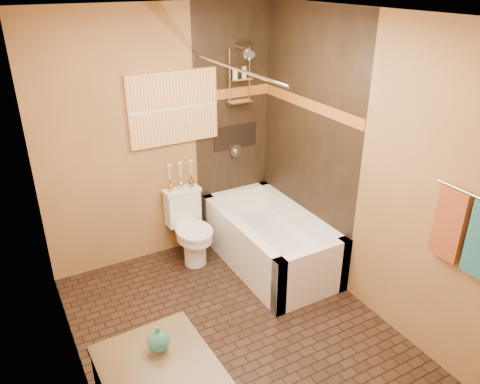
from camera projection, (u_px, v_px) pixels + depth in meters
floor at (236, 333)px, 3.90m from camera, size 3.00×3.00×0.00m
wall_left at (62, 241)px, 2.84m from camera, size 0.02×3.00×2.50m
wall_right at (362, 168)px, 3.89m from camera, size 0.02×3.00×2.50m
wall_back at (162, 139)px, 4.55m from camera, size 2.40×0.02×2.50m
wall_front at (388, 323)px, 2.18m from camera, size 2.40×0.02×2.50m
ceiling at (234, 14)px, 2.83m from camera, size 3.00×3.00×0.00m
alcove_tile_back at (233, 128)px, 4.88m from camera, size 0.85×0.01×2.50m
alcove_tile_right at (307, 142)px, 4.48m from camera, size 0.01×1.50×2.50m
mosaic_band_back at (233, 93)px, 4.71m from camera, size 0.85×0.01×0.10m
mosaic_band_right at (308, 104)px, 4.31m from camera, size 0.01×1.50×0.10m
alcove_niche at (235, 137)px, 4.93m from camera, size 0.50×0.01×0.25m
shower_fixtures at (240, 90)px, 4.62m from camera, size 0.24×0.33×1.16m
curtain_rod at (234, 68)px, 3.80m from camera, size 0.03×1.55×0.03m
towel_bar at (474, 196)px, 2.95m from camera, size 0.02×0.55×0.02m
towel_rust at (450, 224)px, 3.18m from camera, size 0.05×0.22×0.52m
sunset_painting at (173, 108)px, 4.46m from camera, size 0.90×0.04×0.70m
vanity_mirror at (98, 297)px, 1.96m from camera, size 0.01×1.00×0.90m
bathtub at (270, 244)px, 4.75m from camera, size 0.80×1.50×0.55m
toilet at (190, 227)px, 4.77m from camera, size 0.38×0.56×0.73m
teal_bottle at (158, 338)px, 2.54m from camera, size 0.16×0.16×0.20m
bud_vases at (181, 175)px, 4.68m from camera, size 0.29×0.06×0.28m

